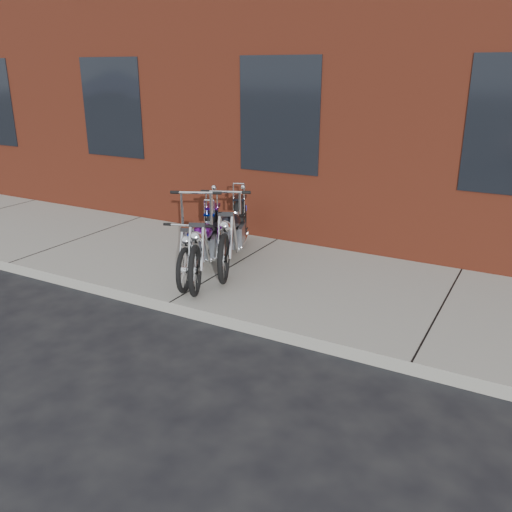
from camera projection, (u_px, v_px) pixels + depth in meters
The scene contains 6 objects.
ground at pixel (170, 313), 6.79m from camera, with size 120.00×120.00×0.00m, color black.
sidewalk at pixel (232, 271), 8.01m from camera, with size 22.00×3.00×0.15m, color gray.
building_brick at pixel (380, 16), 12.09m from camera, with size 22.00×10.00×8.00m, color maroon.
chopper_purple at pixel (206, 243), 7.65m from camera, with size 1.07×2.16×1.30m.
chopper_blue at pixel (200, 246), 7.67m from camera, with size 0.82×1.99×0.90m.
chopper_third at pixel (233, 233), 8.07m from camera, with size 1.04×2.25×1.22m.
Camera 1 is at (3.92, -4.89, 2.92)m, focal length 38.00 mm.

